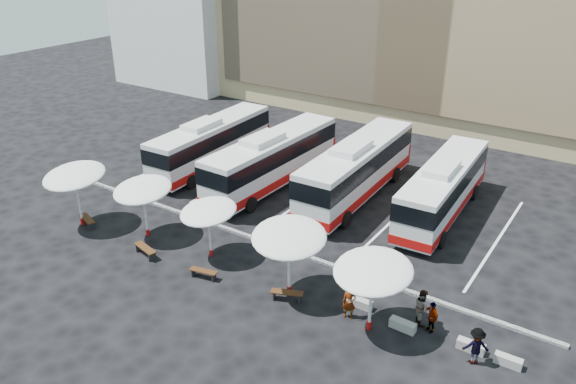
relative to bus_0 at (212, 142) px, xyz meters
The scene contains 24 objects.
ground 11.78m from the bus_0, 40.72° to the right, with size 120.00×120.00×0.00m, color black.
curb_divider 11.46m from the bus_0, 38.80° to the right, with size 34.00×0.25×0.15m, color black.
bay_lines 9.03m from the bus_0, ahead, with size 24.15×12.00×0.01m.
bus_0 is the anchor object (origin of this frame).
bus_1 5.74m from the bus_0, ahead, with size 3.11×12.36×3.90m.
bus_2 11.41m from the bus_0, ahead, with size 3.28×12.73×4.01m.
bus_3 17.05m from the bus_0, ahead, with size 3.13×11.70×3.68m.
sunshade_0 11.44m from the bus_0, 92.79° to the right, with size 3.78×3.82×3.73m.
sunshade_1 10.82m from the bus_0, 69.86° to the right, with size 3.54×3.58×3.42m.
sunshade_2 12.83m from the bus_0, 49.90° to the right, with size 3.79×3.82×3.17m.
sunshade_3 17.24m from the bus_0, 37.07° to the right, with size 4.70×4.72×3.72m.
sunshade_4 21.06m from the bus_0, 30.34° to the right, with size 3.79×3.83×3.58m.
wood_bench_0 11.38m from the bus_0, 90.81° to the right, with size 1.70×0.95×0.51m.
wood_bench_1 12.98m from the bus_0, 65.83° to the right, with size 1.74×0.83×0.51m.
wood_bench_2 15.02m from the bus_0, 51.27° to the right, with size 1.52×0.69×0.45m.
wood_bench_3 17.74m from the bus_0, 37.97° to the right, with size 1.60×0.98×0.48m.
conc_bench_0 19.60m from the bus_0, 28.74° to the right, with size 1.11×0.37×0.42m, color gray.
conc_bench_1 21.83m from the bus_0, 26.85° to the right, with size 1.18×0.39×0.44m, color gray.
conc_bench_2 24.36m from the bus_0, 23.08° to the right, with size 1.16×0.39×0.44m, color gray.
conc_bench_3 25.79m from the bus_0, 21.79° to the right, with size 1.10×0.37×0.41m, color gray.
passenger_0 19.96m from the bus_0, 31.42° to the right, with size 0.62×0.41×1.70m, color black.
passenger_1 21.84m from the bus_0, 24.11° to the right, with size 0.84×0.65×1.73m, color black.
passenger_2 22.48m from the bus_0, 24.32° to the right, with size 0.90×0.37×1.53m, color black.
passenger_3 24.87m from the bus_0, 24.19° to the right, with size 1.09×0.63×1.69m, color black.
Camera 1 is at (17.42, -21.69, 16.17)m, focal length 35.00 mm.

